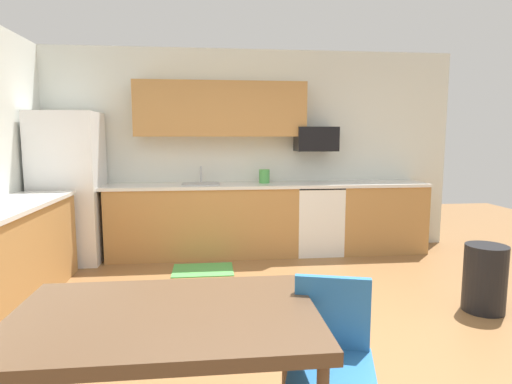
{
  "coord_description": "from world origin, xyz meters",
  "views": [
    {
      "loc": [
        -0.46,
        -3.18,
        1.55
      ],
      "look_at": [
        0.0,
        1.0,
        1.0
      ],
      "focal_mm": 29.8,
      "sensor_mm": 36.0,
      "label": 1
    }
  ],
  "objects_px": {
    "oven_range": "(316,219)",
    "dining_table": "(165,324)",
    "kettle": "(264,177)",
    "chair_near_table": "(331,352)",
    "microwave": "(316,139)",
    "refrigerator": "(69,188)",
    "trash_bin": "(485,278)"
  },
  "relations": [
    {
      "from": "refrigerator",
      "to": "trash_bin",
      "type": "xyz_separation_m",
      "value": [
        4.14,
        -2.0,
        -0.62
      ]
    },
    {
      "from": "oven_range",
      "to": "dining_table",
      "type": "bearing_deg",
      "value": -114.42
    },
    {
      "from": "trash_bin",
      "to": "kettle",
      "type": "distance_m",
      "value": 2.82
    },
    {
      "from": "dining_table",
      "to": "microwave",
      "type": "bearing_deg",
      "value": 66.17
    },
    {
      "from": "trash_bin",
      "to": "refrigerator",
      "type": "bearing_deg",
      "value": 154.22
    },
    {
      "from": "refrigerator",
      "to": "kettle",
      "type": "xyz_separation_m",
      "value": [
        2.44,
        0.13,
        0.1
      ]
    },
    {
      "from": "refrigerator",
      "to": "microwave",
      "type": "relative_size",
      "value": 3.42
    },
    {
      "from": "oven_range",
      "to": "dining_table",
      "type": "height_order",
      "value": "oven_range"
    },
    {
      "from": "chair_near_table",
      "to": "refrigerator",
      "type": "bearing_deg",
      "value": 123.34
    },
    {
      "from": "microwave",
      "to": "kettle",
      "type": "height_order",
      "value": "microwave"
    },
    {
      "from": "dining_table",
      "to": "kettle",
      "type": "distance_m",
      "value": 3.77
    },
    {
      "from": "microwave",
      "to": "oven_range",
      "type": "bearing_deg",
      "value": -90.0
    },
    {
      "from": "chair_near_table",
      "to": "kettle",
      "type": "bearing_deg",
      "value": 87.84
    },
    {
      "from": "chair_near_table",
      "to": "kettle",
      "type": "relative_size",
      "value": 4.25
    },
    {
      "from": "oven_range",
      "to": "refrigerator",
      "type": "bearing_deg",
      "value": -178.54
    },
    {
      "from": "microwave",
      "to": "kettle",
      "type": "bearing_deg",
      "value": -175.91
    },
    {
      "from": "oven_range",
      "to": "microwave",
      "type": "height_order",
      "value": "microwave"
    },
    {
      "from": "microwave",
      "to": "kettle",
      "type": "distance_m",
      "value": 0.86
    },
    {
      "from": "chair_near_table",
      "to": "trash_bin",
      "type": "relative_size",
      "value": 1.42
    },
    {
      "from": "oven_range",
      "to": "microwave",
      "type": "relative_size",
      "value": 1.69
    },
    {
      "from": "microwave",
      "to": "kettle",
      "type": "xyz_separation_m",
      "value": [
        -0.7,
        -0.05,
        -0.5
      ]
    },
    {
      "from": "chair_near_table",
      "to": "microwave",
      "type": "bearing_deg",
      "value": 77.19
    },
    {
      "from": "trash_bin",
      "to": "kettle",
      "type": "height_order",
      "value": "kettle"
    },
    {
      "from": "refrigerator",
      "to": "dining_table",
      "type": "distance_m",
      "value": 3.82
    },
    {
      "from": "microwave",
      "to": "chair_near_table",
      "type": "bearing_deg",
      "value": -102.81
    },
    {
      "from": "dining_table",
      "to": "chair_near_table",
      "type": "bearing_deg",
      "value": 0.49
    },
    {
      "from": "oven_range",
      "to": "chair_near_table",
      "type": "relative_size",
      "value": 1.07
    },
    {
      "from": "trash_bin",
      "to": "dining_table",
      "type": "bearing_deg",
      "value": -150.26
    },
    {
      "from": "chair_near_table",
      "to": "kettle",
      "type": "height_order",
      "value": "kettle"
    },
    {
      "from": "chair_near_table",
      "to": "trash_bin",
      "type": "bearing_deg",
      "value": 39.11
    },
    {
      "from": "microwave",
      "to": "chair_near_table",
      "type": "height_order",
      "value": "microwave"
    },
    {
      "from": "dining_table",
      "to": "chair_near_table",
      "type": "distance_m",
      "value": 0.81
    }
  ]
}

